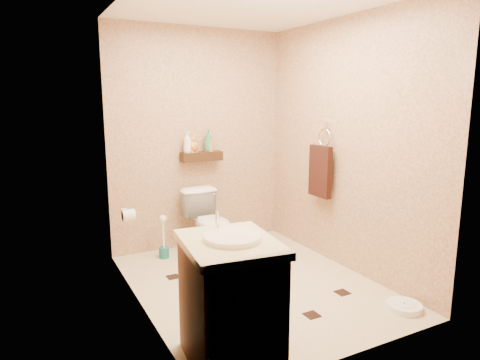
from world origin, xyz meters
TOP-DOWN VIEW (x-y plane):
  - ground at (0.00, 0.00)m, footprint 2.50×2.50m
  - wall_back at (0.00, 1.25)m, footprint 2.00×0.04m
  - wall_front at (0.00, -1.25)m, footprint 2.00×0.04m
  - wall_left at (-1.00, 0.00)m, footprint 0.04×2.50m
  - wall_right at (1.00, 0.00)m, footprint 0.04×2.50m
  - ceiling at (0.00, 0.00)m, footprint 2.00×2.50m
  - wall_shelf at (0.00, 1.17)m, footprint 0.46×0.14m
  - floor_accents at (0.01, -0.05)m, footprint 1.30×1.42m
  - toilet at (-0.06, 0.83)m, footprint 0.42×0.70m
  - vanity at (-0.70, -0.95)m, footprint 0.62×0.72m
  - bathroom_scale at (0.82, -0.97)m, footprint 0.28×0.28m
  - toilet_brush at (-0.51, 0.99)m, footprint 0.11×0.11m
  - towel_ring at (0.91, 0.25)m, footprint 0.12×0.30m
  - toilet_paper at (-0.94, 0.65)m, footprint 0.12×0.11m
  - bottle_a at (-0.16, 1.17)m, footprint 0.12×0.12m
  - bottle_b at (-0.10, 1.17)m, footprint 0.09×0.09m
  - bottle_c at (-0.10, 1.17)m, footprint 0.15×0.15m
  - bottle_d at (0.08, 1.17)m, footprint 0.11×0.11m
  - bottle_e at (0.10, 1.17)m, footprint 0.11×0.11m

SIDE VIEW (x-z plane):
  - ground at x=0.00m, z-range 0.00..0.00m
  - floor_accents at x=0.01m, z-range 0.00..0.01m
  - bathroom_scale at x=0.82m, z-range 0.00..0.05m
  - toilet_brush at x=-0.51m, z-range -0.07..0.39m
  - toilet at x=-0.06m, z-range 0.00..0.69m
  - vanity at x=-0.70m, z-range -0.05..0.88m
  - toilet_paper at x=-0.94m, z-range 0.54..0.66m
  - towel_ring at x=0.91m, z-range 0.57..1.33m
  - wall_shelf at x=0.00m, z-range 0.97..1.07m
  - bottle_c at x=-0.10m, z-range 1.07..1.21m
  - bottle_b at x=-0.10m, z-range 1.07..1.23m
  - bottle_e at x=0.10m, z-range 1.07..1.25m
  - bottle_a at x=-0.16m, z-range 1.07..1.30m
  - bottle_d at x=0.08m, z-range 1.07..1.31m
  - wall_back at x=0.00m, z-range 0.00..2.40m
  - wall_front at x=0.00m, z-range 0.00..2.40m
  - wall_left at x=-1.00m, z-range 0.00..2.40m
  - wall_right at x=1.00m, z-range 0.00..2.40m
  - ceiling at x=0.00m, z-range 2.39..2.41m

